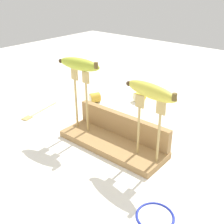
# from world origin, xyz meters

# --- Properties ---
(ground_plane) EXTENTS (3.00, 3.00, 0.00)m
(ground_plane) POSITION_xyz_m (0.00, 0.00, 0.00)
(ground_plane) COLOR white
(wooden_board) EXTENTS (0.35, 0.13, 0.02)m
(wooden_board) POSITION_xyz_m (0.00, 0.00, 0.01)
(wooden_board) COLOR #A87F4C
(wooden_board) RESTS_ON ground
(board_backstop) EXTENTS (0.34, 0.02, 0.07)m
(board_backstop) POSITION_xyz_m (0.00, 0.05, 0.06)
(board_backstop) COLOR #A87F4C
(board_backstop) RESTS_ON wooden_board
(fork_stand_left) EXTENTS (0.08, 0.01, 0.20)m
(fork_stand_left) POSITION_xyz_m (-0.13, -0.00, 0.14)
(fork_stand_left) COLOR tan
(fork_stand_left) RESTS_ON wooden_board
(fork_stand_right) EXTENTS (0.09, 0.01, 0.18)m
(fork_stand_right) POSITION_xyz_m (0.13, -0.00, 0.13)
(fork_stand_right) COLOR tan
(fork_stand_right) RESTS_ON wooden_board
(banana_raised_left) EXTENTS (0.15, 0.05, 0.04)m
(banana_raised_left) POSITION_xyz_m (-0.13, -0.00, 0.24)
(banana_raised_left) COLOR #B2C138
(banana_raised_left) RESTS_ON fork_stand_left
(banana_raised_right) EXTENTS (0.17, 0.06, 0.04)m
(banana_raised_right) POSITION_xyz_m (0.13, -0.00, 0.22)
(banana_raised_right) COLOR #DBD147
(banana_raised_right) RESTS_ON fork_stand_right
(fork_fallen_near) EXTENTS (0.05, 0.19, 0.01)m
(fork_fallen_near) POSITION_xyz_m (-0.38, -0.01, 0.00)
(fork_fallen_near) COLOR tan
(fork_fallen_near) RESTS_ON ground
(banana_chunk_near) EXTENTS (0.06, 0.06, 0.04)m
(banana_chunk_near) POSITION_xyz_m (-0.28, 0.22, 0.02)
(banana_chunk_near) COLOR gold
(banana_chunk_near) RESTS_ON ground
(banana_chunk_far) EXTENTS (0.05, 0.05, 0.04)m
(banana_chunk_far) POSITION_xyz_m (-0.14, 0.35, 0.02)
(banana_chunk_far) COLOR yellow
(banana_chunk_far) RESTS_ON ground
(wire_coil) EXTENTS (0.09, 0.09, 0.01)m
(wire_coil) POSITION_xyz_m (0.26, -0.16, 0.00)
(wire_coil) COLOR #1E2DA5
(wire_coil) RESTS_ON ground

